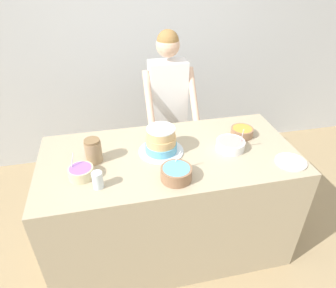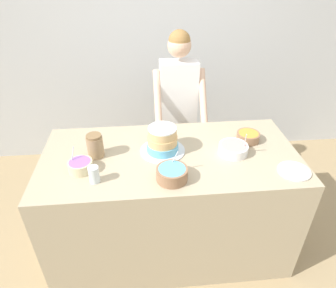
# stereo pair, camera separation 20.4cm
# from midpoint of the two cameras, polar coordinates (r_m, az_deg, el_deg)

# --- Properties ---
(ground_plane) EXTENTS (14.00, 14.00, 0.00)m
(ground_plane) POSITION_cam_midpoint_polar(r_m,az_deg,el_deg) (2.56, 0.07, -25.65)
(ground_plane) COLOR tan
(wall_back) EXTENTS (10.00, 0.05, 2.60)m
(wall_back) POSITION_cam_midpoint_polar(r_m,az_deg,el_deg) (3.38, -7.39, 17.75)
(wall_back) COLOR silver
(wall_back) RESTS_ON ground_plane
(counter) EXTENTS (1.84, 0.88, 0.95)m
(counter) POSITION_cam_midpoint_polar(r_m,az_deg,el_deg) (2.45, -2.16, -11.14)
(counter) COLOR tan
(counter) RESTS_ON ground_plane
(person_baker) EXTENTS (0.45, 0.45, 1.65)m
(person_baker) POSITION_cam_midpoint_polar(r_m,az_deg,el_deg) (2.74, -2.13, 8.12)
(person_baker) COLOR #2D2D38
(person_baker) RESTS_ON ground_plane
(cake) EXTENTS (0.33, 0.33, 0.20)m
(cake) POSITION_cam_midpoint_polar(r_m,az_deg,el_deg) (2.13, -4.08, 0.41)
(cake) COLOR silver
(cake) RESTS_ON counter
(frosting_bowl_orange) EXTENTS (0.17, 0.17, 0.07)m
(frosting_bowl_orange) POSITION_cam_midpoint_polar(r_m,az_deg,el_deg) (2.38, 11.56, 2.25)
(frosting_bowl_orange) COLOR #936B4C
(frosting_bowl_orange) RESTS_ON counter
(frosting_bowl_pink) EXTENTS (0.21, 0.21, 0.19)m
(frosting_bowl_pink) POSITION_cam_midpoint_polar(r_m,az_deg,el_deg) (2.21, 9.24, -0.17)
(frosting_bowl_pink) COLOR white
(frosting_bowl_pink) RESTS_ON counter
(frosting_bowl_purple) EXTENTS (0.16, 0.16, 0.16)m
(frosting_bowl_purple) POSITION_cam_midpoint_polar(r_m,az_deg,el_deg) (2.03, -19.07, -5.17)
(frosting_bowl_purple) COLOR beige
(frosting_bowl_purple) RESTS_ON counter
(frosting_bowl_blue) EXTENTS (0.20, 0.20, 0.17)m
(frosting_bowl_blue) POSITION_cam_midpoint_polar(r_m,az_deg,el_deg) (1.90, -1.49, -5.65)
(frosting_bowl_blue) COLOR #936B4C
(frosting_bowl_blue) RESTS_ON counter
(drinking_glass) EXTENTS (0.07, 0.07, 0.11)m
(drinking_glass) POSITION_cam_midpoint_polar(r_m,az_deg,el_deg) (1.90, -16.28, -6.71)
(drinking_glass) COLOR silver
(drinking_glass) RESTS_ON counter
(ceramic_plate) EXTENTS (0.21, 0.21, 0.01)m
(ceramic_plate) POSITION_cam_midpoint_polar(r_m,az_deg,el_deg) (2.19, 19.93, -3.32)
(ceramic_plate) COLOR white
(ceramic_plate) RESTS_ON counter
(stoneware_jar) EXTENTS (0.11, 0.11, 0.17)m
(stoneware_jar) POSITION_cam_midpoint_polar(r_m,az_deg,el_deg) (2.12, -16.74, -1.31)
(stoneware_jar) COLOR #9E7F5B
(stoneware_jar) RESTS_ON counter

